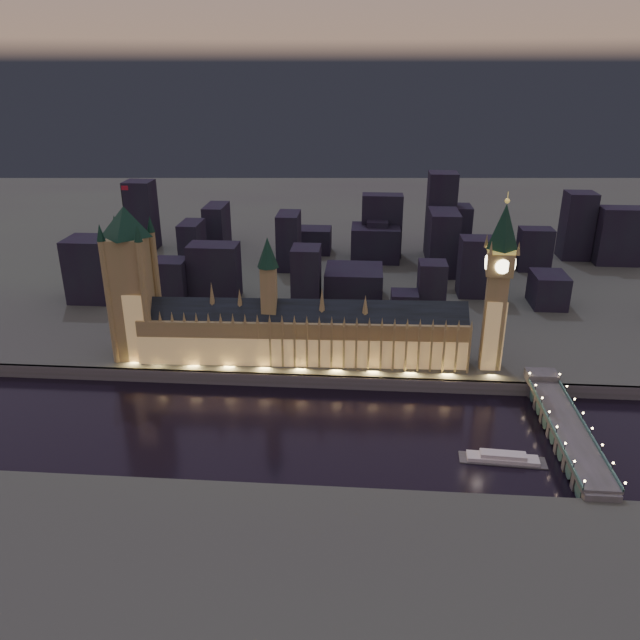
# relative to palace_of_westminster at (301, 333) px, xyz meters

# --- Properties ---
(ground_plane) EXTENTS (2000.00, 2000.00, 0.00)m
(ground_plane) POSITION_rel_palace_of_westminster_xyz_m (7.24, -61.74, -26.37)
(ground_plane) COLOR black
(ground_plane) RESTS_ON ground
(north_bank) EXTENTS (2000.00, 960.00, 8.00)m
(north_bank) POSITION_rel_palace_of_westminster_xyz_m (7.24, 458.26, -22.37)
(north_bank) COLOR #423C3C
(north_bank) RESTS_ON ground
(embankment_wall) EXTENTS (2000.00, 2.50, 8.00)m
(embankment_wall) POSITION_rel_palace_of_westminster_xyz_m (7.24, -20.74, -22.37)
(embankment_wall) COLOR #474940
(embankment_wall) RESTS_ON ground
(palace_of_westminster) EXTENTS (202.00, 26.82, 78.00)m
(palace_of_westminster) POSITION_rel_palace_of_westminster_xyz_m (0.00, 0.00, 0.00)
(palace_of_westminster) COLOR olive
(palace_of_westminster) RESTS_ON north_bank
(victoria_tower) EXTENTS (31.68, 31.68, 106.97)m
(victoria_tower) POSITION_rel_palace_of_westminster_xyz_m (-102.76, 0.17, 34.39)
(victoria_tower) COLOR olive
(victoria_tower) RESTS_ON north_bank
(elizabeth_tower) EXTENTS (18.00, 18.00, 106.40)m
(elizabeth_tower) POSITION_rel_palace_of_westminster_xyz_m (115.24, 0.18, 40.90)
(elizabeth_tower) COLOR olive
(elizabeth_tower) RESTS_ON north_bank
(westminster_bridge) EXTENTS (17.82, 113.00, 15.90)m
(westminster_bridge) POSITION_rel_palace_of_westminster_xyz_m (142.64, -65.19, -20.38)
(westminster_bridge) COLOR #474940
(westminster_bridge) RESTS_ON ground
(river_boat) EXTENTS (42.03, 12.20, 4.50)m
(river_boat) POSITION_rel_palace_of_westminster_xyz_m (107.81, -87.77, -24.81)
(river_boat) COLOR #474940
(river_boat) RESTS_ON ground
(city_backdrop) EXTENTS (484.29, 215.63, 78.56)m
(city_backdrop) POSITION_rel_palace_of_westminster_xyz_m (45.99, 183.74, 4.49)
(city_backdrop) COLOR black
(city_backdrop) RESTS_ON north_bank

